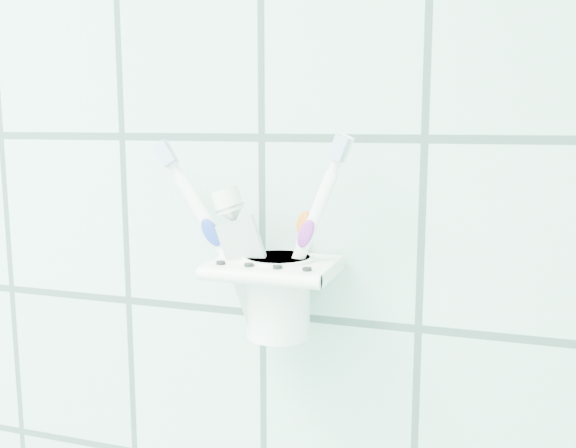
{
  "coord_description": "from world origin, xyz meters",
  "views": [
    {
      "loc": [
        0.86,
        0.6,
        1.45
      ],
      "look_at": [
        0.7,
        1.1,
        1.36
      ],
      "focal_mm": 40.0,
      "sensor_mm": 36.0,
      "label": 1
    }
  ],
  "objects_px": {
    "toothbrush_orange": "(271,224)",
    "toothpaste_tube": "(269,247)",
    "toothbrush_blue": "(285,220)",
    "cup": "(278,292)",
    "toothbrush_pink": "(267,220)",
    "holder_bracket": "(275,268)"
  },
  "relations": [
    {
      "from": "toothbrush_orange",
      "to": "toothpaste_tube",
      "type": "bearing_deg",
      "value": -68.2
    },
    {
      "from": "toothbrush_blue",
      "to": "toothpaste_tube",
      "type": "bearing_deg",
      "value": -82.5
    },
    {
      "from": "toothbrush_blue",
      "to": "toothbrush_orange",
      "type": "height_order",
      "value": "toothbrush_blue"
    },
    {
      "from": "cup",
      "to": "toothbrush_orange",
      "type": "xyz_separation_m",
      "value": [
        -0.01,
        0.0,
        0.06
      ]
    },
    {
      "from": "toothbrush_pink",
      "to": "cup",
      "type": "bearing_deg",
      "value": 22.55
    },
    {
      "from": "cup",
      "to": "toothbrush_orange",
      "type": "height_order",
      "value": "toothbrush_orange"
    },
    {
      "from": "cup",
      "to": "toothpaste_tube",
      "type": "relative_size",
      "value": 0.52
    },
    {
      "from": "cup",
      "to": "toothbrush_blue",
      "type": "relative_size",
      "value": 0.39
    },
    {
      "from": "toothbrush_pink",
      "to": "toothpaste_tube",
      "type": "bearing_deg",
      "value": -65.25
    },
    {
      "from": "holder_bracket",
      "to": "toothbrush_blue",
      "type": "relative_size",
      "value": 0.57
    },
    {
      "from": "cup",
      "to": "toothbrush_pink",
      "type": "bearing_deg",
      "value": -144.06
    },
    {
      "from": "toothbrush_pink",
      "to": "toothbrush_blue",
      "type": "relative_size",
      "value": 1.0
    },
    {
      "from": "toothbrush_blue",
      "to": "toothpaste_tube",
      "type": "distance_m",
      "value": 0.03
    },
    {
      "from": "cup",
      "to": "toothbrush_blue",
      "type": "xyz_separation_m",
      "value": [
        0.0,
        0.01,
        0.07
      ]
    },
    {
      "from": "holder_bracket",
      "to": "cup",
      "type": "height_order",
      "value": "same"
    },
    {
      "from": "cup",
      "to": "toothbrush_orange",
      "type": "distance_m",
      "value": 0.06
    },
    {
      "from": "toothbrush_pink",
      "to": "toothbrush_orange",
      "type": "bearing_deg",
      "value": 66.06
    },
    {
      "from": "toothbrush_pink",
      "to": "toothbrush_orange",
      "type": "relative_size",
      "value": 1.03
    },
    {
      "from": "cup",
      "to": "toothbrush_blue",
      "type": "height_order",
      "value": "toothbrush_blue"
    },
    {
      "from": "holder_bracket",
      "to": "toothbrush_pink",
      "type": "distance_m",
      "value": 0.05
    },
    {
      "from": "toothbrush_pink",
      "to": "toothbrush_orange",
      "type": "height_order",
      "value": "toothbrush_pink"
    },
    {
      "from": "holder_bracket",
      "to": "cup",
      "type": "distance_m",
      "value": 0.02
    }
  ]
}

